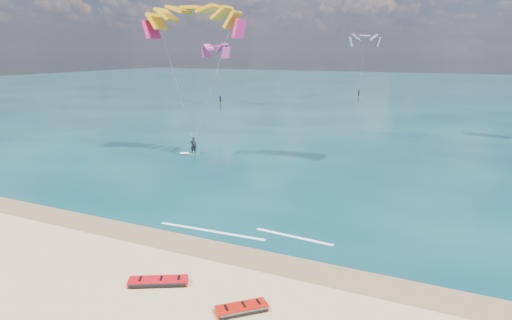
% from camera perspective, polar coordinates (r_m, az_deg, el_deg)
% --- Properties ---
extents(ground, '(320.00, 320.00, 0.00)m').
position_cam_1_polar(ground, '(58.19, 13.29, 3.15)').
color(ground, tan).
rests_on(ground, ground).
extents(wet_sand_strip, '(320.00, 2.40, 0.01)m').
position_cam_1_polar(wet_sand_strip, '(24.71, -6.30, -10.84)').
color(wet_sand_strip, olive).
rests_on(wet_sand_strip, ground).
extents(sea, '(320.00, 200.00, 0.04)m').
position_cam_1_polar(sea, '(121.03, 20.04, 7.98)').
color(sea, '#0A2B38').
rests_on(sea, ground).
extents(packed_kite_left, '(2.91, 2.21, 0.35)m').
position_cam_1_polar(packed_kite_left, '(21.53, -12.10, -14.99)').
color(packed_kite_left, red).
rests_on(packed_kite_left, ground).
extents(packed_kite_right, '(2.28, 2.28, 0.35)m').
position_cam_1_polar(packed_kite_right, '(19.21, -1.83, -18.46)').
color(packed_kite_right, red).
rests_on(packed_kite_right, ground).
extents(kitesurfer_main, '(10.68, 5.98, 15.39)m').
position_cam_1_polar(kitesurfer_main, '(42.30, -7.83, 10.64)').
color(kitesurfer_main, gold).
rests_on(kitesurfer_main, sea).
extents(shoreline_foam, '(10.26, 1.89, 0.01)m').
position_cam_1_polar(shoreline_foam, '(26.25, -1.41, -9.15)').
color(shoreline_foam, white).
rests_on(shoreline_foam, ground).
extents(distant_kites, '(76.99, 28.19, 13.07)m').
position_cam_1_polar(distant_kites, '(89.41, 17.58, 10.25)').
color(distant_kites, gray).
rests_on(distant_kites, ground).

